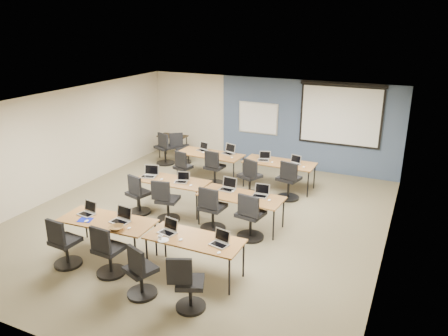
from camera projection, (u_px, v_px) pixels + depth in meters
The scene contains 58 objects.
floor at pixel (201, 219), 10.10m from camera, with size 8.00×9.00×0.02m, color #6B6354.
ceiling at pixel (199, 103), 9.22m from camera, with size 8.00×9.00×0.02m, color white.
wall_back at pixel (268, 122), 13.51m from camera, with size 8.00×0.04×2.70m, color beige.
wall_front at pixel (41, 260), 5.80m from camera, with size 8.00×0.04×2.70m, color beige.
wall_left at pixel (63, 143), 11.25m from camera, with size 0.04×9.00×2.70m, color beige.
wall_right at pixel (391, 192), 8.06m from camera, with size 0.04×9.00×2.70m, color beige.
blue_accent_panel at pixel (307, 126), 12.99m from camera, with size 5.50×0.04×2.70m, color #3D5977.
whiteboard at pixel (258, 118), 13.54m from camera, with size 1.28×0.03×0.98m.
projector_screen at pixel (341, 111), 12.38m from camera, with size 2.40×0.10×1.82m.
training_table_front_left at pixel (107, 222), 8.39m from camera, with size 1.86×0.78×0.73m.
training_table_front_right at pixel (194, 241), 7.69m from camera, with size 1.75×0.73×0.73m.
training_table_mid_left at pixel (172, 182), 10.43m from camera, with size 1.77×0.74×0.73m.
training_table_mid_right at pixel (241, 197), 9.54m from camera, with size 1.87×0.78×0.73m.
training_table_back_left at pixel (210, 155), 12.47m from camera, with size 1.91×0.80×0.73m.
training_table_back_right at pixel (279, 164), 11.73m from camera, with size 1.91×0.80×0.73m.
laptop_0 at pixel (88, 211), 8.61m from camera, with size 0.32×0.27×0.24m.
mouse_0 at pixel (86, 221), 8.29m from camera, with size 0.06×0.10×0.04m, color white.
task_chair_0 at pixel (64, 246), 8.04m from camera, with size 0.52×0.52×1.00m.
laptop_1 at pixel (121, 218), 8.30m from camera, with size 0.36×0.30×0.27m.
mouse_1 at pixel (129, 228), 8.02m from camera, with size 0.05×0.09×0.03m, color white.
task_chair_1 at pixel (108, 255), 7.76m from camera, with size 0.53×0.53×1.01m.
laptop_2 at pixel (169, 229), 7.87m from camera, with size 0.31×0.27×0.24m.
mouse_2 at pixel (181, 240), 7.61m from camera, with size 0.06×0.10×0.03m, color white.
task_chair_2 at pixel (140, 275), 7.15m from camera, with size 0.53×0.51×0.99m.
laptop_3 at pixel (220, 241), 7.46m from camera, with size 0.31×0.26×0.24m.
mouse_3 at pixel (219, 253), 7.18m from camera, with size 0.06×0.09×0.03m, color white.
task_chair_3 at pixel (188, 288), 6.84m from camera, with size 0.52×0.49×0.97m.
laptop_4 at pixel (150, 174), 10.65m from camera, with size 0.36×0.31×0.27m.
mouse_4 at pixel (162, 179), 10.45m from camera, with size 0.06×0.10×0.04m, color white.
task_chair_4 at pixel (138, 198), 10.22m from camera, with size 0.53×0.52×1.00m.
laptop_5 at pixel (182, 180), 10.30m from camera, with size 0.30×0.26×0.23m.
mouse_5 at pixel (191, 185), 10.07m from camera, with size 0.06×0.10×0.04m, color white.
task_chair_5 at pixel (166, 204), 9.87m from camera, with size 0.53×0.53×1.01m.
laptop_6 at pixel (228, 187), 9.84m from camera, with size 0.35×0.29×0.26m.
mouse_6 at pixel (233, 191), 9.72m from camera, with size 0.06×0.10×0.03m, color white.
task_chair_6 at pixel (212, 212), 9.40m from camera, with size 0.57×0.57×1.04m.
laptop_7 at pixel (261, 193), 9.49m from camera, with size 0.33×0.28×0.25m.
mouse_7 at pixel (269, 200), 9.25m from camera, with size 0.06×0.10×0.03m, color white.
task_chair_7 at pixel (250, 220), 9.03m from camera, with size 0.58×0.58×1.05m.
laptop_8 at pixel (203, 148), 12.74m from camera, with size 0.30×0.26×0.23m.
mouse_8 at pixel (203, 152), 12.52m from camera, with size 0.05×0.09×0.03m, color white.
task_chair_8 at pixel (183, 170), 12.14m from camera, with size 0.47×0.47×0.96m.
laptop_9 at pixel (229, 151), 12.44m from camera, with size 0.36×0.30×0.27m.
mouse_9 at pixel (232, 157), 12.08m from camera, with size 0.06×0.09×0.03m, color white.
task_chair_9 at pixel (214, 171), 12.02m from camera, with size 0.53×0.53×1.01m.
laptop_10 at pixel (264, 158), 11.87m from camera, with size 0.31×0.26×0.23m.
mouse_10 at pixel (272, 162), 11.68m from camera, with size 0.06×0.09×0.03m, color white.
task_chair_10 at pixel (250, 180), 11.27m from camera, with size 0.59×0.56×1.03m.
laptop_11 at pixel (295, 162), 11.54m from camera, with size 0.30×0.26×0.23m.
mouse_11 at pixel (304, 167), 11.31m from camera, with size 0.06×0.09×0.03m, color white.
task_chair_11 at pixel (288, 183), 11.04m from camera, with size 0.58×0.58×1.05m.
blue_mousepad at pixel (85, 220), 8.37m from camera, with size 0.26×0.22×0.01m, color #08138E.
snack_bowl at pixel (116, 228), 7.98m from camera, with size 0.33×0.33×0.08m, color brown.
snack_plate at pixel (163, 240), 7.61m from camera, with size 0.20×0.20×0.01m, color white.
coffee_cup at pixel (160, 238), 7.60m from camera, with size 0.07×0.07×0.07m, color white.
utility_table at pixel (173, 138), 14.30m from camera, with size 0.93×0.52×0.75m.
spare_chair_a at pixel (181, 150), 13.85m from camera, with size 0.60×0.52×1.00m.
spare_chair_b at pixel (165, 151), 13.71m from camera, with size 0.61×0.58×1.05m.
Camera 1 is at (4.35, -8.08, 4.41)m, focal length 35.00 mm.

